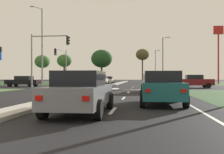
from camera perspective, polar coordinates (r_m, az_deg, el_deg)
ground_plane at (r=34.57m, az=-1.14°, el=-2.20°), size 200.00×200.00×0.00m
grass_verge_far_left at (r=66.02m, az=-20.61°, el=-1.16°), size 35.00×35.00×0.01m
median_island_near at (r=15.97m, az=-10.29°, el=-4.47°), size 1.20×22.00×0.14m
median_island_far at (r=59.43m, az=2.08°, el=-1.23°), size 1.20×36.00×0.14m
lane_dash_near at (r=10.09m, az=0.18°, el=-7.44°), size 0.14×2.00×0.01m
lane_dash_second at (r=16.04m, az=2.56°, el=-4.69°), size 0.14×2.00×0.01m
lane_dash_third at (r=22.01m, az=3.64°, el=-3.42°), size 0.14×2.00×0.01m
lane_dash_fourth at (r=28.00m, az=4.26°, el=-2.70°), size 0.14×2.00×0.01m
lane_dash_fifth at (r=33.99m, az=4.66°, el=-2.23°), size 0.14×2.00×0.01m
edge_line_right at (r=16.45m, az=14.39°, el=-4.57°), size 0.14×24.00×0.01m
stop_bar_near at (r=27.28m, az=4.83°, el=-2.77°), size 6.40×0.50×0.01m
crosswalk_bar_near at (r=31.08m, az=-14.23°, el=-2.43°), size 0.70×2.80×0.01m
crosswalk_bar_second at (r=30.69m, az=-12.22°, el=-2.46°), size 0.70×2.80×0.01m
crosswalk_bar_third at (r=30.34m, az=-10.16°, el=-2.49°), size 0.70×2.80×0.01m
crosswalk_bar_fourth at (r=30.04m, az=-8.06°, el=-2.52°), size 0.70×2.80×0.01m
crosswalk_bar_fifth at (r=29.77m, az=-5.92°, el=-2.54°), size 0.70×2.80×0.01m
crosswalk_bar_sixth at (r=29.54m, az=-3.74°, el=-2.56°), size 0.70×2.80×0.01m
crosswalk_bar_seventh at (r=29.36m, az=-1.52°, el=-2.58°), size 0.70×2.80×0.01m
crosswalk_bar_eighth at (r=29.22m, az=0.71°, el=-2.59°), size 0.70×2.80×0.01m
car_grey_near at (r=9.37m, az=-6.88°, el=-3.27°), size 1.97×4.52×1.52m
car_silver_second at (r=53.96m, az=-0.80°, el=-0.62°), size 2.05×4.36×1.47m
car_teal_third at (r=12.53m, az=10.88°, el=-2.31°), size 2.04×4.35×1.59m
car_maroon_fourth at (r=33.29m, az=17.88°, el=-0.89°), size 4.21×2.02×1.59m
car_black_fifth at (r=37.57m, az=-19.03°, el=-0.87°), size 4.56×2.03×1.47m
car_white_sixth at (r=22.73m, az=8.93°, el=-1.31°), size 1.97×4.54×1.57m
car_blue_seventh at (r=37.03m, az=-4.95°, el=-0.81°), size 4.18×1.99×1.58m
car_beige_eighth at (r=44.44m, az=-2.22°, el=-0.68°), size 1.99×4.32×1.58m
traffic_signal_near_left at (r=29.77m, az=-14.59°, el=5.51°), size 4.49×0.32×6.13m
traffic_signal_far_left at (r=40.79m, az=-10.93°, el=3.71°), size 0.32×5.52×5.69m
street_lamp_second at (r=35.76m, az=-15.35°, el=7.15°), size 1.00×2.04×10.47m
street_lamp_third at (r=48.90m, az=11.29°, el=4.12°), size 1.36×1.59×8.68m
street_lamp_fourth at (r=74.45m, az=9.65°, el=2.83°), size 1.41×1.85×8.98m
fastfood_pole_sign at (r=53.56m, az=22.44°, el=7.27°), size 1.80×0.40×11.08m
treeline_near at (r=74.62m, az=-15.14°, el=3.28°), size 4.20×4.20×7.45m
treeline_second at (r=71.77m, az=-10.49°, el=3.52°), size 4.03×4.03×7.53m
treeline_third at (r=67.85m, az=-2.30°, el=4.05°), size 5.51×5.51×8.51m
treeline_fourth at (r=68.25m, az=6.75°, el=4.89°), size 3.46×3.46×8.72m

